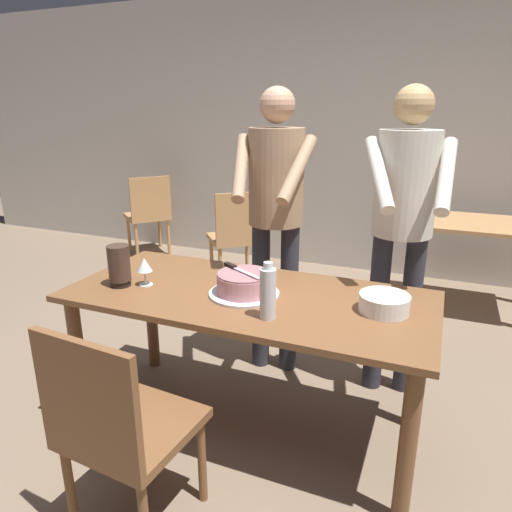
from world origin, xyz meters
The scene contains 15 objects.
ground_plane centered at (0.00, 0.00, 0.00)m, with size 14.00×14.00×0.00m, color #7A6651.
back_wall centered at (0.00, 2.79, 1.35)m, with size 10.00×0.12×2.70m, color #BCB7AD.
main_dining_table centered at (0.00, 0.00, 0.64)m, with size 1.76×0.79×0.75m.
cake_on_platter centered at (-0.01, -0.02, 0.80)m, with size 0.34×0.34×0.11m.
cake_knife centered at (-0.07, 0.02, 0.87)m, with size 0.25×0.15×0.02m.
plate_stack centered at (0.63, 0.04, 0.79)m, with size 0.22×0.22×0.08m.
wine_glass_near centered at (-0.52, -0.09, 0.85)m, with size 0.08×0.08×0.14m.
water_bottle centered at (0.19, -0.21, 0.86)m, with size 0.07×0.07×0.25m.
hurricane_lamp centered at (-0.63, -0.15, 0.86)m, with size 0.11×0.11×0.21m.
person_cutting_cake centered at (-0.08, 0.61, 1.08)m, with size 0.46×0.57×1.72m.
person_standing_beside centered at (0.63, 0.64, 1.08)m, with size 0.46×0.57×1.72m.
chair_near_side centered at (-0.19, -0.77, 0.49)m, with size 0.47×0.47×0.90m.
background_table centered at (1.11, 2.09, 0.58)m, with size 1.00×0.70×0.74m.
background_chair_0 centered at (-0.91, 1.84, 0.49)m, with size 0.62×0.62×0.90m.
background_chair_1 centered at (-2.21, 2.33, 0.49)m, with size 0.62×0.62×0.90m.
Camera 1 is at (0.82, -1.90, 1.61)m, focal length 32.47 mm.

